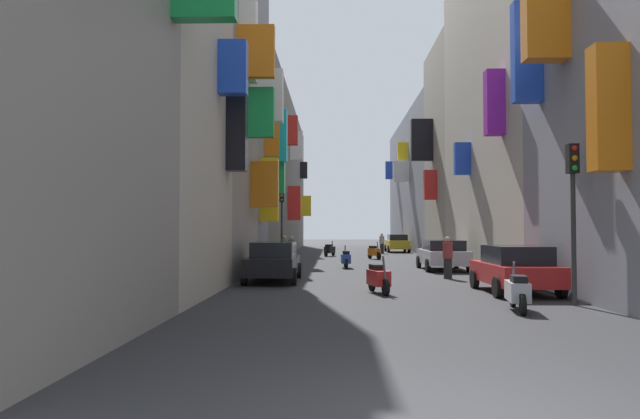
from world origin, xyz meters
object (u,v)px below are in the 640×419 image
at_px(scooter_black, 330,250).
at_px(pedestrian_near_right, 284,252).
at_px(scooter_orange, 374,252).
at_px(traffic_light_far_corner, 282,212).
at_px(pedestrian_crossing, 448,258).
at_px(parked_car_yellow, 397,243).
at_px(pedestrian_near_left, 382,244).
at_px(scooter_silver, 517,291).
at_px(parked_car_black, 274,261).
at_px(scooter_blue, 346,259).
at_px(parked_car_silver, 443,254).
at_px(traffic_light_near_corner, 573,195).
at_px(pedestrian_mid_street, 292,250).
at_px(parked_car_red, 515,268).
at_px(scooter_red, 378,278).

height_order(scooter_black, pedestrian_near_right, pedestrian_near_right).
distance_m(scooter_orange, traffic_light_far_corner, 6.91).
bearing_deg(pedestrian_crossing, parked_car_yellow, 88.08).
distance_m(pedestrian_near_left, pedestrian_near_right, 18.52).
relative_size(scooter_silver, pedestrian_near_left, 1.20).
relative_size(parked_car_black, scooter_blue, 2.26).
relative_size(parked_car_silver, traffic_light_near_corner, 1.02).
relative_size(parked_car_black, pedestrian_mid_street, 2.77).
bearing_deg(pedestrian_near_left, pedestrian_crossing, -88.35).
height_order(parked_car_red, traffic_light_far_corner, traffic_light_far_corner).
bearing_deg(scooter_blue, traffic_light_far_corner, 125.54).
relative_size(parked_car_red, pedestrian_near_right, 2.42).
relative_size(pedestrian_crossing, pedestrian_mid_street, 1.05).
relative_size(parked_car_black, pedestrian_crossing, 2.64).
relative_size(scooter_blue, pedestrian_near_right, 1.17).
relative_size(scooter_silver, scooter_orange, 1.11).
distance_m(parked_car_black, scooter_red, 5.23).
bearing_deg(parked_car_silver, parked_car_red, -88.06).
bearing_deg(scooter_red, scooter_orange, 86.33).
distance_m(parked_car_black, pedestrian_near_right, 6.40).
xyz_separation_m(parked_car_silver, scooter_black, (-5.42, 13.40, -0.29)).
bearing_deg(scooter_black, pedestrian_crossing, -75.34).
distance_m(parked_car_black, parked_car_yellow, 27.84).
height_order(parked_car_red, scooter_red, parked_car_red).
relative_size(traffic_light_near_corner, traffic_light_far_corner, 0.96).
bearing_deg(scooter_blue, scooter_orange, 76.54).
distance_m(scooter_silver, scooter_blue, 15.16).
height_order(parked_car_yellow, pedestrian_crossing, pedestrian_crossing).
xyz_separation_m(scooter_red, scooter_orange, (1.24, 19.35, 0.00)).
bearing_deg(parked_car_black, scooter_black, 84.32).
height_order(parked_car_silver, scooter_silver, parked_car_silver).
relative_size(scooter_black, pedestrian_near_left, 1.13).
distance_m(pedestrian_near_left, pedestrian_mid_street, 15.26).
distance_m(scooter_silver, pedestrian_mid_street, 18.52).
xyz_separation_m(pedestrian_near_right, traffic_light_near_corner, (8.44, -12.83, 1.98)).
bearing_deg(scooter_orange, traffic_light_far_corner, -150.58).
height_order(parked_car_yellow, scooter_black, parked_car_yellow).
xyz_separation_m(scooter_orange, traffic_light_far_corner, (-5.63, -3.18, 2.44)).
bearing_deg(parked_car_yellow, parked_car_black, -105.63).
relative_size(scooter_silver, pedestrian_mid_street, 1.22).
distance_m(pedestrian_near_right, traffic_light_far_corner, 6.35).
xyz_separation_m(scooter_black, scooter_orange, (2.88, -3.80, -0.00)).
height_order(parked_car_yellow, scooter_blue, parked_car_yellow).
bearing_deg(traffic_light_far_corner, scooter_red, -74.81).
relative_size(parked_car_red, pedestrian_crossing, 2.43).
bearing_deg(scooter_silver, scooter_black, 99.77).
distance_m(parked_car_black, parked_car_silver, 9.44).
height_order(parked_car_silver, traffic_light_near_corner, traffic_light_near_corner).
distance_m(pedestrian_near_left, traffic_light_near_corner, 30.45).
distance_m(scooter_orange, pedestrian_crossing, 14.38).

